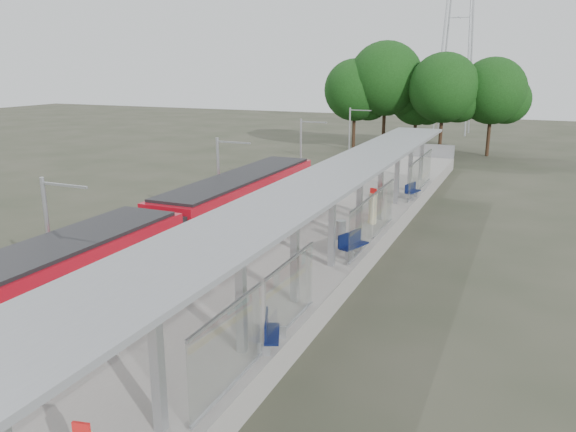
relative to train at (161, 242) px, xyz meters
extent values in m
cube|color=#59544C|center=(0.00, 8.90, -1.93)|extent=(3.00, 70.00, 0.24)
cube|color=gray|center=(4.50, 8.90, -1.55)|extent=(6.00, 50.00, 1.00)
cube|color=gold|center=(1.95, 8.90, -1.04)|extent=(0.60, 50.00, 0.02)
cube|color=#9EA0A5|center=(4.50, 33.85, -0.45)|extent=(6.00, 0.10, 1.20)
cube|color=black|center=(0.00, -7.02, -1.40)|extent=(2.50, 13.50, 0.70)
cube|color=#AA0C1A|center=(0.00, -7.02, 0.20)|extent=(2.65, 13.50, 2.50)
cube|color=black|center=(0.00, -7.02, 0.25)|extent=(2.72, 12.96, 1.20)
cube|color=black|center=(0.00, -7.02, 1.50)|extent=(2.40, 12.82, 0.15)
cube|color=#0B5E74|center=(1.36, -7.02, 0.05)|extent=(0.04, 1.30, 2.00)
cube|color=black|center=(0.00, 7.08, -1.40)|extent=(2.50, 13.50, 0.70)
cube|color=#AA0C1A|center=(0.00, 7.08, 0.20)|extent=(2.65, 13.50, 2.50)
cube|color=black|center=(0.00, 7.08, 0.25)|extent=(2.72, 12.96, 1.20)
cube|color=black|center=(0.00, 7.08, 1.50)|extent=(2.40, 12.82, 0.15)
cube|color=#0B5E74|center=(1.36, 7.08, 0.05)|extent=(0.04, 1.30, 2.00)
cylinder|color=black|center=(0.00, 2.36, -1.70)|extent=(2.20, 0.70, 0.70)
cube|color=black|center=(0.00, 0.03, -0.05)|extent=(2.30, 0.80, 2.40)
cube|color=#9EA0A5|center=(6.50, -9.10, 0.70)|extent=(0.25, 0.25, 3.50)
cube|color=#9EA0A5|center=(6.50, -5.10, 0.70)|extent=(0.25, 0.25, 3.50)
cube|color=#9EA0A5|center=(6.50, -1.10, 0.70)|extent=(0.25, 0.25, 3.50)
cube|color=#9EA0A5|center=(6.50, 2.90, 0.70)|extent=(0.25, 0.25, 3.50)
cube|color=#9EA0A5|center=(6.50, 6.90, 0.70)|extent=(0.25, 0.25, 3.50)
cube|color=#9EA0A5|center=(6.50, 10.90, 0.70)|extent=(0.25, 0.25, 3.50)
cube|color=#9EA0A5|center=(6.50, 14.90, 0.70)|extent=(0.25, 0.25, 3.50)
cube|color=#9EA0A5|center=(6.50, 18.90, 0.70)|extent=(0.25, 0.25, 3.50)
cube|color=#9EA0A5|center=(6.50, 22.90, 0.70)|extent=(0.25, 0.25, 3.50)
cube|color=gray|center=(6.10, 4.90, 2.53)|extent=(3.20, 38.00, 0.16)
cylinder|color=#9EA0A5|center=(4.55, 4.90, 2.45)|extent=(0.24, 38.00, 0.24)
cube|color=silver|center=(7.20, -7.10, 0.15)|extent=(0.05, 3.70, 2.20)
cube|color=silver|center=(7.20, -3.10, 0.15)|extent=(0.05, 3.70, 2.20)
cube|color=silver|center=(7.20, 4.90, 0.15)|extent=(0.05, 3.70, 2.20)
cube|color=silver|center=(7.20, 8.90, 0.15)|extent=(0.05, 3.70, 2.20)
cube|color=silver|center=(7.20, 16.90, 0.15)|extent=(0.05, 3.70, 2.20)
cube|color=silver|center=(7.20, 20.90, 0.15)|extent=(0.05, 3.70, 2.20)
cylinder|color=#382316|center=(-4.37, 41.79, 0.14)|extent=(0.36, 0.36, 4.38)
sphere|color=#174C15|center=(-4.37, 41.79, 4.52)|extent=(6.66, 6.66, 6.66)
cylinder|color=#382316|center=(-1.19, 42.48, 0.54)|extent=(0.36, 0.36, 5.19)
sphere|color=#174C15|center=(-1.19, 42.48, 5.74)|extent=(7.89, 7.89, 7.89)
cylinder|color=#382316|center=(1.78, 44.85, -0.21)|extent=(0.36, 0.36, 3.69)
sphere|color=#174C15|center=(1.78, 44.85, 3.48)|extent=(5.61, 5.61, 5.61)
cylinder|color=#382316|center=(5.11, 41.25, 0.27)|extent=(0.36, 0.36, 4.64)
sphere|color=#174C15|center=(5.11, 41.25, 4.91)|extent=(7.06, 7.06, 7.06)
cylinder|color=#382316|center=(9.65, 43.40, 0.17)|extent=(0.36, 0.36, 4.43)
sphere|color=#174C15|center=(9.65, 43.40, 4.60)|extent=(6.74, 6.74, 6.74)
cylinder|color=#9EA0A5|center=(-1.80, -4.10, 0.65)|extent=(0.16, 0.16, 5.40)
cube|color=#9EA0A5|center=(-0.80, -4.10, 3.15)|extent=(2.00, 0.08, 0.08)
cylinder|color=#9EA0A5|center=(-1.80, 7.90, 0.65)|extent=(0.16, 0.16, 5.40)
cube|color=#9EA0A5|center=(-0.80, 7.90, 3.15)|extent=(2.00, 0.08, 0.08)
cylinder|color=#9EA0A5|center=(-1.80, 19.90, 0.65)|extent=(0.16, 0.16, 5.40)
cube|color=#9EA0A5|center=(-0.80, 19.90, 3.15)|extent=(2.00, 0.08, 0.08)
cylinder|color=#9EA0A5|center=(-1.80, 31.90, 0.65)|extent=(0.16, 0.16, 5.40)
cube|color=#9EA0A5|center=(-0.80, 31.90, 3.15)|extent=(2.00, 0.08, 0.08)
cube|color=#0F194B|center=(7.20, -4.52, -0.63)|extent=(0.95, 1.47, 0.06)
cube|color=#0F194B|center=(7.01, -4.52, -0.34)|extent=(0.61, 1.33, 0.52)
cube|color=#9EA0A5|center=(7.20, -5.09, -0.84)|extent=(0.37, 0.20, 0.42)
cube|color=#9EA0A5|center=(7.20, -3.95, -0.84)|extent=(0.37, 0.20, 0.42)
cube|color=#0F194B|center=(7.02, 4.41, -0.57)|extent=(0.98, 1.68, 0.06)
cube|color=#0F194B|center=(6.81, 4.41, -0.25)|extent=(0.59, 1.55, 0.59)
cube|color=#9EA0A5|center=(7.02, 3.77, -0.82)|extent=(0.43, 0.20, 0.47)
cube|color=#9EA0A5|center=(7.02, 5.06, -0.82)|extent=(0.43, 0.20, 0.47)
cube|color=#0F194B|center=(7.20, 16.64, -0.62)|extent=(0.79, 1.49, 0.06)
cube|color=#0F194B|center=(7.01, 16.64, -0.34)|extent=(0.43, 1.39, 0.52)
cube|color=#9EA0A5|center=(7.20, 16.06, -0.84)|extent=(0.38, 0.15, 0.42)
cube|color=#9EA0A5|center=(7.20, 17.21, -0.84)|extent=(0.38, 0.15, 0.42)
cube|color=red|center=(6.57, -11.54, 0.60)|extent=(0.36, 0.13, 0.25)
cylinder|color=beige|center=(6.38, 9.92, -0.24)|extent=(0.43, 0.43, 1.63)
cube|color=red|center=(6.38, 9.92, 0.74)|extent=(0.38, 0.17, 0.27)
cylinder|color=#9EA0A5|center=(5.74, 6.49, -0.57)|extent=(0.53, 0.53, 0.96)
camera|label=1|loc=(13.67, -18.29, 7.11)|focal=35.00mm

